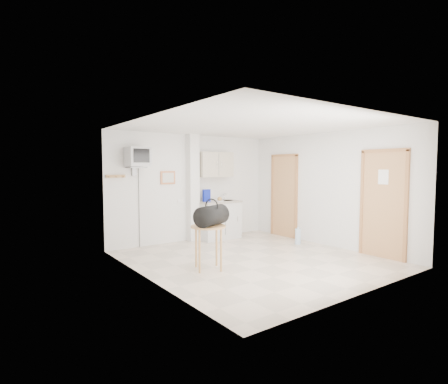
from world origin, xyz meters
TOP-DOWN VIEW (x-y plane):
  - ground at (0.00, 0.00)m, footprint 4.50×4.50m
  - room_envelope at (0.24, 0.09)m, footprint 4.24×4.54m
  - kitchenette at (0.57, 2.00)m, footprint 1.03×0.58m
  - crt_television at (-1.45, 2.02)m, footprint 0.44×0.45m
  - round_table at (-1.06, -0.04)m, footprint 0.59×0.59m
  - duffel_bag at (-1.02, -0.08)m, footprint 0.70×0.56m
  - water_bottle at (1.67, 0.41)m, footprint 0.13×0.13m

SIDE VIEW (x-z plane):
  - ground at x=0.00m, z-range 0.00..0.00m
  - water_bottle at x=1.67m, z-range -0.02..0.37m
  - round_table at x=-1.06m, z-range 0.26..1.01m
  - kitchenette at x=0.57m, z-range -0.25..1.85m
  - duffel_bag at x=-1.02m, z-range 0.69..1.15m
  - room_envelope at x=0.24m, z-range 0.26..2.81m
  - crt_television at x=-1.45m, z-range 0.86..3.01m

